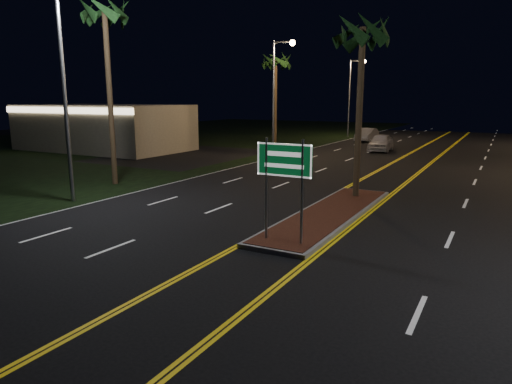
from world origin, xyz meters
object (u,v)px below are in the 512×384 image
Objects in this scene: median_island at (329,214)px; highway_sign at (284,170)px; streetlight_left_mid at (278,84)px; palm_left_near at (105,14)px; streetlight_left_near at (69,71)px; palm_median at (363,33)px; palm_left_far at (276,62)px; streetlight_left_far at (353,89)px; car_far at (367,134)px; commercial_building at (104,127)px; car_near at (381,141)px.

median_island is 3.20× the size of highway_sign.
streetlight_left_mid reaches higher than median_island.
palm_left_near is (-1.89, -16.00, 3.02)m from streetlight_left_mid.
palm_left_near is (-1.89, 4.00, 3.02)m from streetlight_left_near.
palm_median is 21.69m from palm_left_far.
palm_left_near reaches higher than streetlight_left_far.
highway_sign is (0.00, -4.20, 2.32)m from median_island.
highway_sign is at bearing -75.56° from streetlight_left_far.
highway_sign is at bearing -22.60° from palm_left_near.
car_far is at bearing 101.50° from highway_sign.
streetlight_left_far is 35.18m from palm_median.
palm_left_near reaches higher than palm_median.
car_near is (22.14, 10.93, -1.12)m from commercial_building.
commercial_building reaches higher than car_far.
streetlight_left_far is 1.08× the size of palm_median.
commercial_building is at bearing 159.95° from palm_median.
highway_sign is at bearing -6.47° from streetlight_left_near.
streetlight_left_mid is 1.00× the size of streetlight_left_far.
palm_left_far is (-12.80, 17.50, 0.47)m from palm_median.
palm_median is 1.57× the size of car_near.
palm_left_far is at bearing 126.18° from palm_median.
highway_sign is 0.65× the size of car_far.
highway_sign is 14.92m from palm_left_near.
palm_median is 0.85× the size of palm_left_near.
commercial_building is 19.25m from palm_left_near.
palm_median is (26.00, -9.49, 5.27)m from commercial_building.
palm_left_near is at bearing -96.68° from car_far.
streetlight_left_far is at bearing 106.00° from median_island.
palm_left_far is at bearing 95.21° from streetlight_left_near.
commercial_building is 16.47m from palm_left_far.
palm_left_far reaches higher than highway_sign.
palm_left_near is at bearing -89.14° from palm_left_far.
palm_left_far reaches higher than palm_median.
palm_median is (10.61, -13.50, 1.62)m from streetlight_left_mid.
streetlight_left_mid is at bearing -61.33° from palm_left_far.
median_island is 1.14× the size of streetlight_left_far.
palm_left_near is at bearing 115.26° from streetlight_left_near.
car_near is at bearing 26.27° from commercial_building.
palm_median is 1.70× the size of car_far.
highway_sign is 37.74m from car_far.
streetlight_left_near is 1.00× the size of streetlight_left_far.
palm_left_near reaches higher than car_far.
car_near is 9.56m from car_far.
highway_sign is 42.67m from streetlight_left_far.
streetlight_left_mid is (-10.61, 21.20, 3.25)m from highway_sign.
streetlight_left_near is at bearing -164.22° from median_island.
highway_sign is 0.36× the size of streetlight_left_near.
commercial_building is 1.67× the size of streetlight_left_far.
streetlight_left_near is 0.92× the size of palm_left_near.
highway_sign is 0.36× the size of streetlight_left_far.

